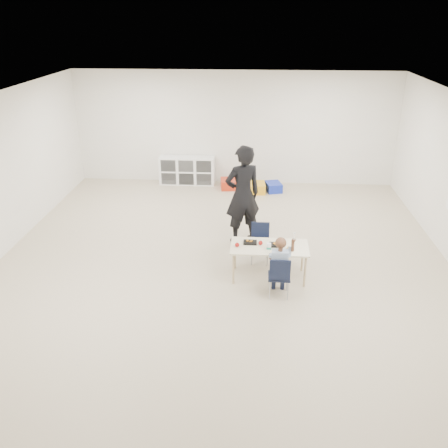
# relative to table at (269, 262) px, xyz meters

# --- Properties ---
(room) EXTENTS (9.00, 9.02, 2.80)m
(room) POSITION_rel_table_xyz_m (-0.80, 0.33, 1.11)
(room) COLOR #BEAB92
(room) RESTS_ON ground
(table) EXTENTS (1.27, 0.64, 0.58)m
(table) POSITION_rel_table_xyz_m (0.00, 0.00, 0.00)
(table) COLOR #F1E1C1
(table) RESTS_ON ground
(chair_near) EXTENTS (0.34, 0.32, 0.70)m
(chair_near) POSITION_rel_table_xyz_m (0.15, -0.54, 0.05)
(chair_near) COLOR black
(chair_near) RESTS_ON ground
(chair_far) EXTENTS (0.34, 0.32, 0.70)m
(chair_far) POSITION_rel_table_xyz_m (-0.15, 0.54, 0.05)
(chair_far) COLOR black
(chair_far) RESTS_ON ground
(child) EXTENTS (0.47, 0.47, 1.10)m
(child) POSITION_rel_table_xyz_m (0.15, -0.54, 0.25)
(child) COLOR #ABBDE8
(child) RESTS_ON chair_near
(lunch_tray_near) EXTENTS (0.22, 0.16, 0.03)m
(lunch_tray_near) POSITION_rel_table_xyz_m (0.11, 0.02, 0.30)
(lunch_tray_near) COLOR black
(lunch_tray_near) RESTS_ON table
(lunch_tray_far) EXTENTS (0.22, 0.16, 0.03)m
(lunch_tray_far) POSITION_rel_table_xyz_m (-0.32, 0.09, 0.30)
(lunch_tray_far) COLOR black
(lunch_tray_far) RESTS_ON table
(milk_carton) EXTENTS (0.07, 0.07, 0.10)m
(milk_carton) POSITION_rel_table_xyz_m (-0.01, -0.10, 0.34)
(milk_carton) COLOR white
(milk_carton) RESTS_ON table
(bread_roll) EXTENTS (0.09, 0.09, 0.07)m
(bread_roll) POSITION_rel_table_xyz_m (0.32, -0.12, 0.32)
(bread_roll) COLOR tan
(bread_roll) RESTS_ON table
(apple_near) EXTENTS (0.07, 0.07, 0.07)m
(apple_near) POSITION_rel_table_xyz_m (-0.15, 0.04, 0.32)
(apple_near) COLOR #9C100E
(apple_near) RESTS_ON table
(apple_far) EXTENTS (0.07, 0.07, 0.07)m
(apple_far) POSITION_rel_table_xyz_m (-0.53, -0.06, 0.32)
(apple_far) COLOR #9C100E
(apple_far) RESTS_ON table
(cubby_shelf) EXTENTS (1.40, 0.40, 0.70)m
(cubby_shelf) POSITION_rel_table_xyz_m (-2.00, 4.61, 0.06)
(cubby_shelf) COLOR white
(cubby_shelf) RESTS_ON ground
(adult) EXTENTS (0.82, 0.69, 1.89)m
(adult) POSITION_rel_table_xyz_m (-0.49, 1.35, 0.65)
(adult) COLOR black
(adult) RESTS_ON ground
(bin_red) EXTENTS (0.42, 0.52, 0.23)m
(bin_red) POSITION_rel_table_xyz_m (-0.92, 4.31, -0.18)
(bin_red) COLOR #B52912
(bin_red) RESTS_ON ground
(bin_yellow) EXTENTS (0.40, 0.50, 0.23)m
(bin_yellow) POSITION_rel_table_xyz_m (-0.20, 4.07, -0.18)
(bin_yellow) COLOR gold
(bin_yellow) RESTS_ON ground
(bin_blue) EXTENTS (0.45, 0.52, 0.22)m
(bin_blue) POSITION_rel_table_xyz_m (0.20, 4.17, -0.19)
(bin_blue) COLOR #162AA5
(bin_blue) RESTS_ON ground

